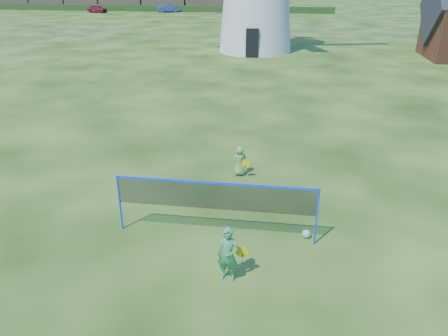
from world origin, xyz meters
TOP-DOWN VIEW (x-y plane):
  - ground at (0.00, 0.00)m, footprint 220.00×220.00m
  - badminton_net at (0.12, -0.46)m, footprint 5.05×0.05m
  - player_girl at (0.67, -2.12)m, footprint 0.69×0.40m
  - player_boy at (0.33, 3.28)m, footprint 0.65×0.47m
  - play_ball at (2.43, -0.20)m, footprint 0.22×0.22m
  - hedge at (-22.00, 66.00)m, footprint 62.00×0.80m
  - car_left at (-30.08, 62.51)m, footprint 3.77×2.47m
  - car_right at (-18.53, 65.06)m, footprint 4.02×2.39m

SIDE VIEW (x-z plane):
  - ground at x=0.00m, z-range 0.00..0.00m
  - play_ball at x=2.43m, z-range 0.00..0.22m
  - hedge at x=-22.00m, z-range 0.00..1.00m
  - player_boy at x=0.33m, z-range 0.00..1.01m
  - car_left at x=-30.08m, z-range 0.00..1.19m
  - car_right at x=-18.53m, z-range 0.00..1.25m
  - player_girl at x=0.67m, z-range 0.00..1.32m
  - badminton_net at x=0.12m, z-range 0.36..1.91m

